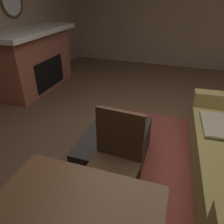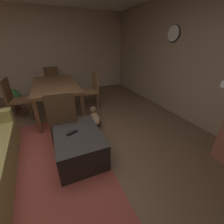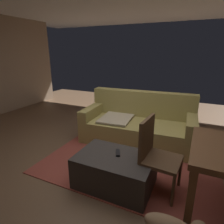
{
  "view_description": "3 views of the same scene",
  "coord_description": "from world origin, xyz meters",
  "px_view_note": "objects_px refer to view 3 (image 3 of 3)",
  "views": [
    {
      "loc": [
        2.11,
        0.23,
        1.8
      ],
      "look_at": [
        0.25,
        -0.4,
        0.69
      ],
      "focal_mm": 34.92,
      "sensor_mm": 36.0,
      "label": 1
    },
    {
      "loc": [
        -1.51,
        -0.14,
        1.59
      ],
      "look_at": [
        -0.07,
        -0.77,
        0.82
      ],
      "focal_mm": 22.57,
      "sensor_mm": 36.0,
      "label": 2
    },
    {
      "loc": [
        1.12,
        -2.29,
        1.68
      ],
      "look_at": [
        0.25,
        -0.42,
        1.02
      ],
      "focal_mm": 30.64,
      "sensor_mm": 36.0,
      "label": 3
    }
  ],
  "objects_px": {
    "couch": "(138,125)",
    "dining_chair_west": "(154,151)",
    "ottoman_coffee_table": "(115,171)",
    "tv_remote": "(118,153)"
  },
  "relations": [
    {
      "from": "couch",
      "to": "dining_chair_west",
      "type": "bearing_deg",
      "value": -64.46
    },
    {
      "from": "couch",
      "to": "ottoman_coffee_table",
      "type": "height_order",
      "value": "couch"
    },
    {
      "from": "tv_remote",
      "to": "ottoman_coffee_table",
      "type": "bearing_deg",
      "value": -121.87
    },
    {
      "from": "couch",
      "to": "ottoman_coffee_table",
      "type": "bearing_deg",
      "value": -84.48
    },
    {
      "from": "ottoman_coffee_table",
      "to": "tv_remote",
      "type": "distance_m",
      "value": 0.24
    },
    {
      "from": "tv_remote",
      "to": "couch",
      "type": "bearing_deg",
      "value": 71.78
    },
    {
      "from": "couch",
      "to": "dining_chair_west",
      "type": "height_order",
      "value": "dining_chair_west"
    },
    {
      "from": "couch",
      "to": "tv_remote",
      "type": "height_order",
      "value": "couch"
    },
    {
      "from": "couch",
      "to": "ottoman_coffee_table",
      "type": "xyz_separation_m",
      "value": [
        0.13,
        -1.38,
        -0.11
      ]
    },
    {
      "from": "tv_remote",
      "to": "dining_chair_west",
      "type": "distance_m",
      "value": 0.46
    }
  ]
}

